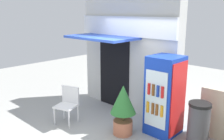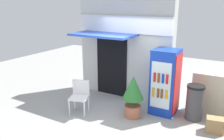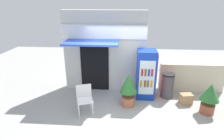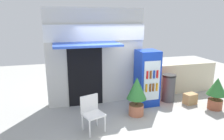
{
  "view_description": "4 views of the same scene",
  "coord_description": "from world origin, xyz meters",
  "px_view_note": "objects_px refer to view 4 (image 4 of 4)",
  "views": [
    {
      "loc": [
        3.54,
        -3.53,
        2.68
      ],
      "look_at": [
        -0.05,
        0.28,
        1.41
      ],
      "focal_mm": 39.39,
      "sensor_mm": 36.0,
      "label": 1
    },
    {
      "loc": [
        2.7,
        -4.93,
        2.92
      ],
      "look_at": [
        -0.39,
        0.35,
        1.16
      ],
      "focal_mm": 38.07,
      "sensor_mm": 36.0,
      "label": 2
    },
    {
      "loc": [
        0.15,
        -5.19,
        3.35
      ],
      "look_at": [
        -0.25,
        0.24,
        1.27
      ],
      "focal_mm": 29.63,
      "sensor_mm": 36.0,
      "label": 3
    },
    {
      "loc": [
        -1.84,
        -4.82,
        2.73
      ],
      "look_at": [
        -0.45,
        0.23,
        1.39
      ],
      "focal_mm": 33.15,
      "sensor_mm": 36.0,
      "label": 4
    }
  ],
  "objects_px": {
    "potted_plant_curbside": "(216,91)",
    "cardboard_box": "(190,99)",
    "drink_cooler": "(147,78)",
    "trash_bin": "(168,88)",
    "potted_plant_near_shop": "(137,93)",
    "plastic_chair": "(92,111)"
  },
  "relations": [
    {
      "from": "drink_cooler",
      "to": "plastic_chair",
      "type": "relative_size",
      "value": 1.99
    },
    {
      "from": "plastic_chair",
      "to": "potted_plant_curbside",
      "type": "relative_size",
      "value": 0.89
    },
    {
      "from": "plastic_chair",
      "to": "cardboard_box",
      "type": "bearing_deg",
      "value": 12.2
    },
    {
      "from": "cardboard_box",
      "to": "trash_bin",
      "type": "bearing_deg",
      "value": 144.2
    },
    {
      "from": "cardboard_box",
      "to": "drink_cooler",
      "type": "bearing_deg",
      "value": 163.83
    },
    {
      "from": "potted_plant_near_shop",
      "to": "trash_bin",
      "type": "bearing_deg",
      "value": 25.55
    },
    {
      "from": "plastic_chair",
      "to": "potted_plant_curbside",
      "type": "xyz_separation_m",
      "value": [
        3.85,
        0.2,
        0.07
      ]
    },
    {
      "from": "drink_cooler",
      "to": "trash_bin",
      "type": "xyz_separation_m",
      "value": [
        0.79,
        0.02,
        -0.41
      ]
    },
    {
      "from": "trash_bin",
      "to": "cardboard_box",
      "type": "xyz_separation_m",
      "value": [
        0.57,
        -0.41,
        -0.29
      ]
    },
    {
      "from": "plastic_chair",
      "to": "potted_plant_near_shop",
      "type": "relative_size",
      "value": 0.78
    },
    {
      "from": "potted_plant_curbside",
      "to": "cardboard_box",
      "type": "height_order",
      "value": "potted_plant_curbside"
    },
    {
      "from": "drink_cooler",
      "to": "trash_bin",
      "type": "distance_m",
      "value": 0.89
    },
    {
      "from": "drink_cooler",
      "to": "plastic_chair",
      "type": "bearing_deg",
      "value": -150.63
    },
    {
      "from": "trash_bin",
      "to": "plastic_chair",
      "type": "bearing_deg",
      "value": -157.78
    },
    {
      "from": "potted_plant_near_shop",
      "to": "potted_plant_curbside",
      "type": "height_order",
      "value": "potted_plant_near_shop"
    },
    {
      "from": "potted_plant_curbside",
      "to": "plastic_chair",
      "type": "bearing_deg",
      "value": -177.09
    },
    {
      "from": "drink_cooler",
      "to": "potted_plant_near_shop",
      "type": "distance_m",
      "value": 0.93
    },
    {
      "from": "drink_cooler",
      "to": "plastic_chair",
      "type": "height_order",
      "value": "drink_cooler"
    },
    {
      "from": "potted_plant_curbside",
      "to": "trash_bin",
      "type": "distance_m",
      "value": 1.43
    },
    {
      "from": "potted_plant_near_shop",
      "to": "cardboard_box",
      "type": "bearing_deg",
      "value": 7.58
    },
    {
      "from": "drink_cooler",
      "to": "potted_plant_near_shop",
      "type": "bearing_deg",
      "value": -133.3
    },
    {
      "from": "potted_plant_near_shop",
      "to": "potted_plant_curbside",
      "type": "xyz_separation_m",
      "value": [
        2.48,
        -0.27,
        -0.07
      ]
    }
  ]
}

